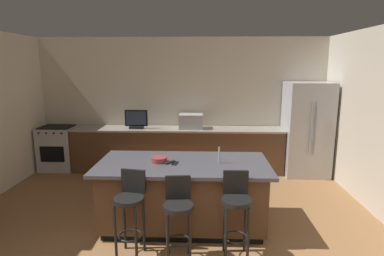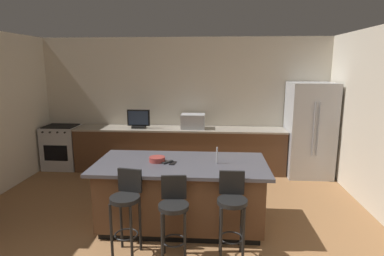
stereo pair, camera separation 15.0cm
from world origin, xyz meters
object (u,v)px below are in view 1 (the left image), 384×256
at_px(cell_phone, 175,163).
at_px(tv_remote, 170,162).
at_px(kitchen_island, 183,194).
at_px(microwave, 191,121).
at_px(range_oven, 59,148).
at_px(bar_stool_center, 178,212).
at_px(tv_monitor, 136,120).
at_px(bar_stool_right, 236,207).
at_px(refrigerator, 306,129).
at_px(fruit_bowl, 159,160).
at_px(bar_stool_left, 130,206).

height_order(cell_phone, tv_remote, tv_remote).
xyz_separation_m(kitchen_island, microwave, (0.01, 2.32, 0.59)).
xyz_separation_m(range_oven, bar_stool_center, (2.80, -3.09, 0.11)).
xyz_separation_m(tv_monitor, bar_stool_right, (1.76, -2.95, -0.48)).
bearing_deg(microwave, cell_phone, -92.62).
xyz_separation_m(tv_monitor, bar_stool_center, (1.11, -3.04, -0.51)).
bearing_deg(bar_stool_center, bar_stool_right, 1.68).
height_order(microwave, bar_stool_right, microwave).
distance_m(refrigerator, range_oven, 5.14).
relative_size(bar_stool_right, cell_phone, 6.66).
relative_size(fruit_bowl, cell_phone, 1.42).
distance_m(range_oven, bar_stool_left, 3.76).
height_order(range_oven, cell_phone, range_oven).
bearing_deg(bar_stool_center, bar_stool_left, 168.07).
height_order(tv_monitor, fruit_bowl, tv_monitor).
xyz_separation_m(bar_stool_center, fruit_bowl, (-0.32, 0.78, 0.37)).
height_order(bar_stool_center, tv_remote, bar_stool_center).
relative_size(fruit_bowl, tv_remote, 1.26).
xyz_separation_m(range_oven, tv_remote, (2.62, -2.35, 0.46)).
distance_m(tv_monitor, bar_stool_left, 3.06).
relative_size(kitchen_island, range_oven, 2.47).
xyz_separation_m(bar_stool_left, bar_stool_right, (1.21, 0.02, -0.00)).
relative_size(range_oven, bar_stool_right, 0.93).
distance_m(microwave, bar_stool_center, 3.12).
xyz_separation_m(refrigerator, bar_stool_left, (-2.88, -2.94, -0.32)).
xyz_separation_m(microwave, bar_stool_center, (-0.01, -3.09, -0.48)).
relative_size(bar_stool_right, tv_remote, 5.88).
bearing_deg(microwave, bar_stool_left, -100.59).
bearing_deg(fruit_bowl, bar_stool_center, -67.66).
height_order(refrigerator, tv_monitor, refrigerator).
bearing_deg(tv_monitor, bar_stool_left, -79.52).
height_order(microwave, tv_monitor, tv_monitor).
bearing_deg(fruit_bowl, tv_remote, -16.11).
relative_size(refrigerator, bar_stool_left, 1.85).
bearing_deg(microwave, tv_remote, -94.43).
bearing_deg(tv_monitor, fruit_bowl, -70.79).
distance_m(kitchen_island, microwave, 2.40).
distance_m(refrigerator, bar_stool_left, 4.12).
bearing_deg(microwave, bar_stool_center, -90.16).
height_order(tv_monitor, bar_stool_left, tv_monitor).
relative_size(tv_monitor, bar_stool_left, 0.46).
relative_size(bar_stool_center, tv_remote, 5.63).
relative_size(kitchen_island, microwave, 4.76).
bearing_deg(microwave, fruit_bowl, -98.15).
height_order(refrigerator, microwave, refrigerator).
xyz_separation_m(kitchen_island, tv_remote, (-0.18, -0.02, 0.45)).
distance_m(tv_monitor, bar_stool_right, 3.47).
height_order(fruit_bowl, cell_phone, fruit_bowl).
height_order(bar_stool_left, tv_remote, bar_stool_left).
xyz_separation_m(bar_stool_left, cell_phone, (0.46, 0.65, 0.30)).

